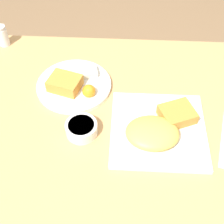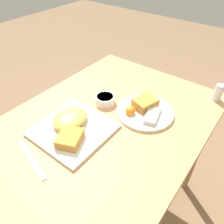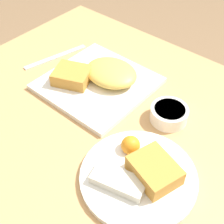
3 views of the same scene
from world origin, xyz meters
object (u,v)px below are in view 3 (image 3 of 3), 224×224
object	(u,v)px
plate_square_near	(99,78)
plate_oval_far	(140,174)
sauce_ramekin	(169,114)
butter_knife	(56,57)

from	to	relation	value
plate_square_near	plate_oval_far	distance (m)	0.33
plate_square_near	sauce_ramekin	world-z (taller)	plate_square_near
plate_oval_far	plate_square_near	bearing A→B (deg)	-32.75
plate_square_near	butter_knife	world-z (taller)	plate_square_near
plate_square_near	butter_knife	bearing A→B (deg)	-2.37
butter_knife	plate_square_near	bearing A→B (deg)	101.92
plate_oval_far	butter_knife	distance (m)	0.51
plate_oval_far	sauce_ramekin	world-z (taller)	plate_oval_far
sauce_ramekin	plate_square_near	bearing A→B (deg)	2.44
plate_square_near	plate_oval_far	xyz separation A→B (m)	(-0.28, 0.18, -0.01)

